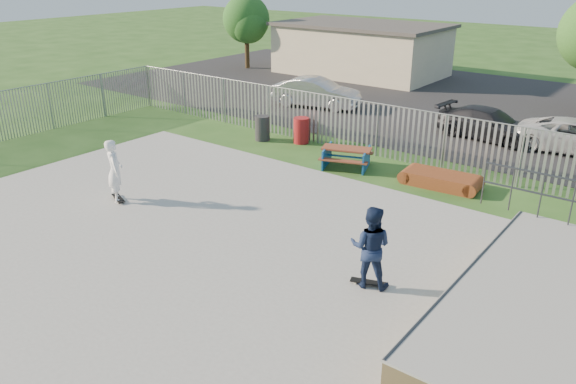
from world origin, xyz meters
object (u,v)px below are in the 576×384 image
Objects in this scene: picnic_table at (346,157)px; trash_bin_red at (301,130)px; funbox at (441,180)px; tree_left at (246,19)px; car_dark at (489,124)px; car_silver at (316,93)px; skater_navy at (371,247)px; skater_white at (115,171)px; trash_bin_grey at (262,128)px.

trash_bin_red reaches higher than picnic_table.
funbox is 23.38m from tree_left.
picnic_table is 0.49× the size of car_dark.
skater_navy is (10.62, -13.24, 0.35)m from car_silver.
skater_navy reaches higher than car_dark.
car_dark is 2.28× the size of skater_white.
tree_left is at bearing -62.66° from skater_navy.
funbox is (3.40, 0.33, -0.15)m from picnic_table.
car_dark is 20.10m from tree_left.
picnic_table is at bearing 163.20° from car_dark.
tree_left reaches higher than funbox.
trash_bin_red is 0.24× the size of car_silver.
car_silver is at bearing -70.64° from skater_navy.
skater_navy is at bearing -43.29° from tree_left.
trash_bin_grey is (-7.87, 0.38, 0.29)m from funbox.
funbox is at bearing -9.21° from trash_bin_red.
tree_left reaches higher than skater_navy.
skater_navy is at bearing -38.56° from trash_bin_grey.
tree_left is at bearing 121.12° from picnic_table.
car_silver is (-1.45, 5.94, 0.23)m from trash_bin_grey.
skater_navy is 8.38m from skater_white.
skater_white is at bearing -16.61° from skater_navy.
car_dark is 14.92m from skater_white.
trash_bin_grey is 6.11m from car_silver.
picnic_table is 7.03m from car_dark.
trash_bin_red is 1.62m from trash_bin_grey.
car_dark is at bearing 91.20° from funbox.
picnic_table is 3.42m from funbox.
funbox is 0.52× the size of car_dark.
skater_white is at bearing -84.05° from trash_bin_grey.
skater_white is at bearing -137.62° from picnic_table.
trash_bin_red is 0.55× the size of skater_white.
car_silver reaches higher than picnic_table.
trash_bin_grey is 11.74m from skater_navy.
trash_bin_red is at bearing 166.32° from funbox.
skater_white reaches higher than funbox.
car_dark reaches higher than picnic_table.
car_dark is at bearing -84.27° from skater_white.
car_silver is 12.18m from tree_left.
car_dark is (2.80, 6.45, 0.27)m from picnic_table.
funbox is at bearing -137.56° from car_silver.
car_dark is 13.19m from skater_navy.
car_silver reaches higher than trash_bin_red.
skater_white is (-3.67, -7.00, 0.72)m from picnic_table.
tree_left is at bearing 44.65° from car_silver.
picnic_table is at bearing -73.90° from skater_navy.
car_dark is (-0.61, 6.12, 0.43)m from funbox.
funbox is at bearing -102.56° from skater_white.
trash_bin_red is (-2.99, 1.37, 0.15)m from picnic_table.
trash_bin_grey reaches higher than picnic_table.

